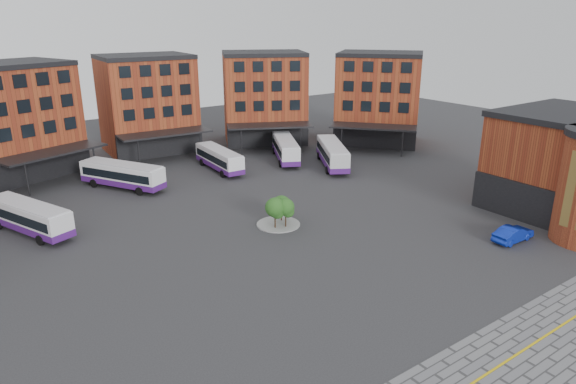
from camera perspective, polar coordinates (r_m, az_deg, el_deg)
ground at (r=42.39m, az=6.06°, el=-9.34°), size 160.00×160.00×0.00m
yellow_line at (r=36.43m, az=23.99°, el=-16.22°), size 26.00×0.15×0.02m
main_building at (r=70.06m, az=-18.31°, el=7.51°), size 94.14×42.48×14.60m
east_building at (r=61.05m, az=28.91°, el=2.61°), size 17.40×15.40×10.60m
tree_island at (r=51.20m, az=-0.83°, el=-1.88°), size 4.40×4.40×3.22m
bus_b at (r=55.55m, az=-26.87°, el=-2.49°), size 6.28×10.96×3.04m
bus_c at (r=65.57m, az=-17.93°, el=1.82°), size 7.71×11.06×3.16m
bus_d at (r=70.61m, az=-7.66°, el=3.69°), size 3.07×10.57×2.95m
bus_e at (r=74.91m, az=-0.27°, el=4.85°), size 7.50×11.21×3.18m
bus_f at (r=72.03m, az=4.94°, el=4.25°), size 8.19×11.44×3.29m
blue_car at (r=52.50m, az=23.73°, el=-4.27°), size 4.56×1.68×1.49m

